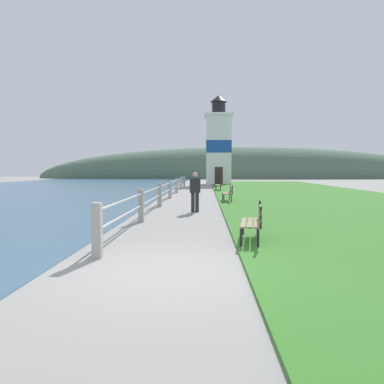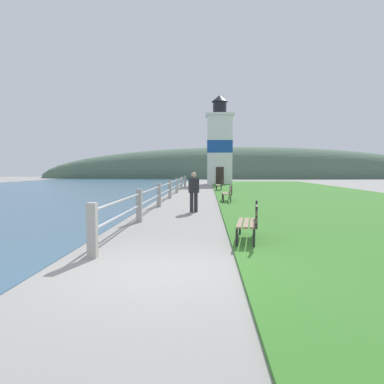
# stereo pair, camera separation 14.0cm
# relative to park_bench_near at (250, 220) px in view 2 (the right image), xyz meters

# --- Properties ---
(ground_plane) EXTENTS (160.00, 160.00, 0.00)m
(ground_plane) POSITION_rel_park_bench_near_xyz_m (-1.92, -2.66, -0.54)
(ground_plane) COLOR gray
(grass_verge) EXTENTS (12.00, 54.85, 0.06)m
(grass_verge) POSITION_rel_park_bench_near_xyz_m (5.53, 15.62, -0.51)
(grass_verge) COLOR #387528
(grass_verge) RESTS_ON ground_plane
(seawall_railing) EXTENTS (0.18, 30.26, 1.09)m
(seawall_railing) POSITION_rel_park_bench_near_xyz_m (-3.26, 13.38, 0.10)
(seawall_railing) COLOR #A8A399
(seawall_railing) RESTS_ON ground_plane
(park_bench_near) EXTENTS (0.67, 1.65, 0.94)m
(park_bench_near) POSITION_rel_park_bench_near_xyz_m (0.00, 0.00, 0.00)
(park_bench_near) COLOR #846B51
(park_bench_near) RESTS_ON ground_plane
(park_bench_midway) EXTENTS (0.49, 1.79, 0.94)m
(park_bench_midway) POSITION_rel_park_bench_near_xyz_m (0.07, 10.89, 0.00)
(park_bench_midway) COLOR #846B51
(park_bench_midway) RESTS_ON ground_plane
(park_bench_far) EXTENTS (0.57, 1.88, 0.94)m
(park_bench_far) POSITION_rel_park_bench_near_xyz_m (-0.02, 21.36, 0.00)
(park_bench_far) COLOR #846B51
(park_bench_far) RESTS_ON ground_plane
(lighthouse) EXTENTS (3.26, 3.26, 10.27)m
(lighthouse) POSITION_rel_park_bench_near_xyz_m (0.36, 34.93, 3.97)
(lighthouse) COLOR white
(lighthouse) RESTS_ON ground_plane
(person_strolling) EXTENTS (0.44, 0.32, 1.62)m
(person_strolling) POSITION_rel_park_bench_near_xyz_m (-1.57, 6.25, 0.34)
(person_strolling) COLOR #28282D
(person_strolling) RESTS_ON ground_plane
(distant_hillside) EXTENTS (80.00, 16.00, 12.00)m
(distant_hillside) POSITION_rel_park_bench_near_xyz_m (6.08, 63.91, -0.54)
(distant_hillside) COLOR #4C6651
(distant_hillside) RESTS_ON ground_plane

